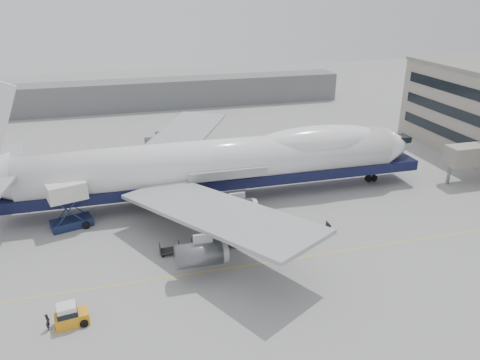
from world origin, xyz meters
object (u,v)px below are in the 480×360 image
object	(u,v)px
catering_truck	(69,202)
baggage_tug	(70,316)
airliner	(220,162)
ground_worker	(48,322)

from	to	relation	value
catering_truck	baggage_tug	world-z (taller)	catering_truck
airliner	catering_truck	world-z (taller)	airliner
airliner	baggage_tug	size ratio (longest dim) A/B	21.52
catering_truck	baggage_tug	distance (m)	19.79
ground_worker	airliner	bearing A→B (deg)	-40.32
baggage_tug	catering_truck	bearing A→B (deg)	84.84
airliner	catering_truck	xyz separation A→B (m)	(-20.26, -3.48, -2.18)
baggage_tug	airliner	bearing A→B (deg)	42.09
ground_worker	baggage_tug	bearing A→B (deg)	-82.53
baggage_tug	ground_worker	xyz separation A→B (m)	(-1.88, -0.18, -0.13)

